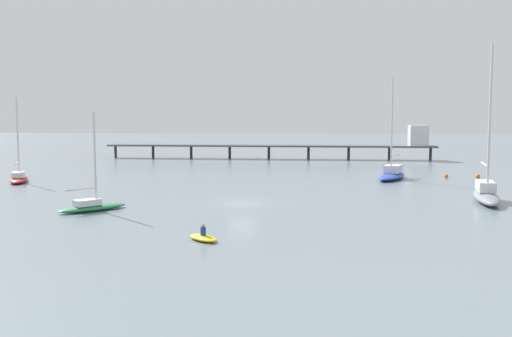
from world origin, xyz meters
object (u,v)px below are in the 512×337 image
pier (320,143)px  sailboat_green (92,205)px  sailboat_red (19,177)px  sailboat_gray (486,192)px  sailboat_blue (392,173)px  mooring_buoy_mid (446,176)px  dinghy_yellow (203,237)px  mooring_buoy_far (478,176)px

pier → sailboat_green: sailboat_green is taller
sailboat_red → sailboat_gray: 53.28m
sailboat_blue → mooring_buoy_mid: size_ratio=24.56×
sailboat_red → sailboat_blue: sailboat_blue is taller
pier → sailboat_blue: bearing=-76.6°
sailboat_gray → dinghy_yellow: bearing=-142.4°
pier → mooring_buoy_far: size_ratio=102.98×
mooring_buoy_far → dinghy_yellow: bearing=-127.1°
sailboat_blue → dinghy_yellow: bearing=-116.0°
sailboat_blue → mooring_buoy_mid: sailboat_blue is taller
sailboat_gray → mooring_buoy_far: 21.46m
dinghy_yellow → mooring_buoy_mid: (25.70, 39.54, 0.05)m
sailboat_blue → sailboat_gray: (5.67, -19.18, 0.14)m
pier → mooring_buoy_far: (18.98, -31.14, -2.78)m
dinghy_yellow → mooring_buoy_far: (29.63, 39.22, 0.08)m
sailboat_green → mooring_buoy_far: 49.80m
sailboat_gray → mooring_buoy_mid: (1.63, 21.03, -0.65)m
sailboat_red → sailboat_green: sailboat_red is taller
sailboat_gray → sailboat_green: 36.27m
sailboat_blue → dinghy_yellow: sailboat_blue is taller
sailboat_gray → sailboat_green: size_ratio=1.73×
sailboat_green → dinghy_yellow: (11.43, -11.05, -0.33)m
sailboat_blue → sailboat_gray: sailboat_gray is taller
dinghy_yellow → sailboat_red: bearing=131.6°
sailboat_red → mooring_buoy_mid: sailboat_red is taller
pier → sailboat_green: bearing=-110.4°
sailboat_blue → sailboat_green: size_ratio=1.53×
pier → mooring_buoy_mid: pier is taller
sailboat_blue → mooring_buoy_far: (11.23, 1.53, -0.48)m
pier → sailboat_green: (-22.07, -59.32, -2.54)m
pier → mooring_buoy_far: pier is taller
sailboat_green → mooring_buoy_mid: size_ratio=16.06×
mooring_buoy_far → mooring_buoy_mid: mooring_buoy_far is taller
sailboat_gray → mooring_buoy_far: size_ratio=24.85×
mooring_buoy_mid → pier: bearing=116.0°
pier → sailboat_red: (-38.34, -39.22, -2.45)m
sailboat_red → sailboat_blue: size_ratio=0.80×
sailboat_green → pier: bearing=69.6°
sailboat_red → mooring_buoy_far: (57.32, 8.08, -0.34)m
sailboat_blue → dinghy_yellow: (-18.40, -37.69, -0.56)m
sailboat_gray → sailboat_blue: bearing=106.5°
pier → sailboat_red: size_ratio=5.87×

